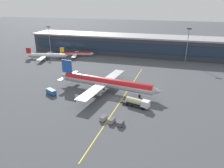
{
  "coord_description": "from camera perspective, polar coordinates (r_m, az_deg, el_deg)",
  "views": [
    {
      "loc": [
        19.29,
        -75.64,
        37.43
      ],
      "look_at": [
        -2.91,
        4.28,
        4.5
      ],
      "focal_mm": 34.41,
      "sensor_mm": 36.0,
      "label": 1
    }
  ],
  "objects": [
    {
      "name": "ground_plane",
      "position": [
        86.57,
        1.1,
        -3.97
      ],
      "size": [
        700.0,
        700.0,
        0.0
      ],
      "primitive_type": "plane",
      "color": "#47494F"
    },
    {
      "name": "apron_lead_in_line",
      "position": [
        87.84,
        2.93,
        -3.6
      ],
      "size": [
        4.37,
        79.91,
        0.01
      ],
      "primitive_type": "cube",
      "rotation": [
        0.0,
        0.0,
        -0.05
      ],
      "color": "yellow",
      "rests_on": "ground_plane"
    },
    {
      "name": "terminal_building",
      "position": [
        155.41,
        13.91,
        9.64
      ],
      "size": [
        196.26,
        21.26,
        13.45
      ],
      "color": "#2D333D",
      "rests_on": "ground_plane"
    },
    {
      "name": "main_airliner",
      "position": [
        92.07,
        -1.57,
        0.39
      ],
      "size": [
        48.42,
        38.77,
        11.81
      ],
      "color": "#B2B7BC",
      "rests_on": "ground_plane"
    },
    {
      "name": "fuel_tanker",
      "position": [
        80.27,
        6.76,
        -4.91
      ],
      "size": [
        11.07,
        5.47,
        3.25
      ],
      "color": "#232326",
      "rests_on": "ground_plane"
    },
    {
      "name": "crew_van",
      "position": [
        93.57,
        -15.91,
        -1.93
      ],
      "size": [
        5.39,
        4.24,
        2.3
      ],
      "color": "#285B9E",
      "rests_on": "ground_plane"
    },
    {
      "name": "baggage_cart_0",
      "position": [
        71.74,
        -2.32,
        -9.09
      ],
      "size": [
        2.13,
        2.93,
        1.48
      ],
      "color": "gray",
      "rests_on": "ground_plane"
    },
    {
      "name": "baggage_cart_1",
      "position": [
        70.37,
        -0.05,
        -9.73
      ],
      "size": [
        2.13,
        2.93,
        1.48
      ],
      "color": "gray",
      "rests_on": "ground_plane"
    },
    {
      "name": "baggage_cart_2",
      "position": [
        69.12,
        2.31,
        -10.39
      ],
      "size": [
        2.13,
        2.93,
        1.48
      ],
      "color": "#595B60",
      "rests_on": "ground_plane"
    },
    {
      "name": "commuter_jet_far",
      "position": [
        152.47,
        -9.44,
        7.99
      ],
      "size": [
        24.41,
        19.67,
        6.34
      ],
      "color": "white",
      "rests_on": "ground_plane"
    },
    {
      "name": "commuter_jet_near",
      "position": [
        150.84,
        -17.06,
        7.28
      ],
      "size": [
        29.32,
        23.54,
        7.28
      ],
      "color": "silver",
      "rests_on": "ground_plane"
    },
    {
      "name": "apron_light_mast_1",
      "position": [
        142.86,
        19.45,
        10.39
      ],
      "size": [
        2.8,
        0.5,
        21.1
      ],
      "color": "gray",
      "rests_on": "ground_plane"
    },
    {
      "name": "apron_light_mast_2",
      "position": [
        166.94,
        -16.32,
        11.89
      ],
      "size": [
        2.8,
        0.5,
        19.28
      ],
      "color": "gray",
      "rests_on": "ground_plane"
    }
  ]
}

